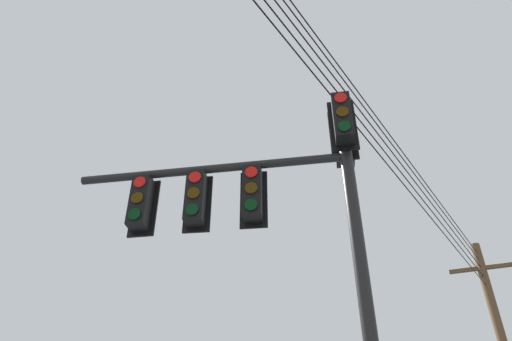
% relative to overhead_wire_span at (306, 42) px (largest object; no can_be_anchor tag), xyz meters
% --- Properties ---
extents(signal_mast_assembly, '(0.96, 4.70, 7.33)m').
position_rel_overhead_wire_span_xyz_m(signal_mast_assembly, '(-1.00, -0.62, -2.64)').
color(signal_mast_assembly, black).
rests_on(signal_mast_assembly, ground).
extents(overhead_wire_span, '(21.84, 10.32, 1.82)m').
position_rel_overhead_wire_span_xyz_m(overhead_wire_span, '(0.00, 0.00, 0.00)').
color(overhead_wire_span, black).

